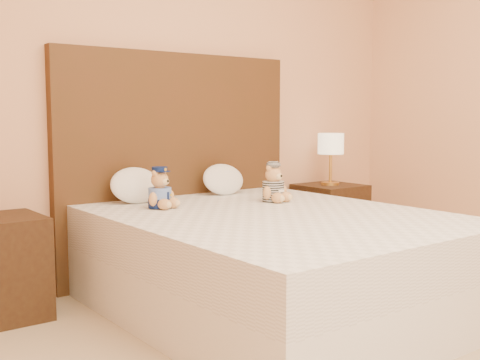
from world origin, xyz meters
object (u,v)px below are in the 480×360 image
at_px(teddy_police, 160,188).
at_px(pillow_left, 136,184).
at_px(bed, 274,263).
at_px(teddy_prisoner, 273,183).
at_px(nightstand_right, 330,220).
at_px(lamp, 331,146).
at_px(pillow_right, 223,178).

distance_m(teddy_police, pillow_left, 0.28).
xyz_separation_m(bed, pillow_left, (-0.41, 0.83, 0.39)).
xyz_separation_m(bed, teddy_prisoner, (0.29, 0.36, 0.39)).
height_order(nightstand_right, lamp, lamp).
distance_m(lamp, pillow_left, 1.67).
bearing_deg(nightstand_right, bed, -147.38).
distance_m(teddy_police, teddy_prisoner, 0.72).
bearing_deg(pillow_left, pillow_right, 0.00).
relative_size(lamp, teddy_prisoner, 1.70).
relative_size(bed, pillow_left, 5.92).
bearing_deg(lamp, teddy_police, -171.41).
bearing_deg(nightstand_right, pillow_left, 178.97).
height_order(teddy_prisoner, pillow_left, pillow_left).
relative_size(bed, nightstand_right, 3.64).
relative_size(nightstand_right, lamp, 1.38).
bearing_deg(bed, lamp, 32.62).
relative_size(lamp, pillow_left, 1.18).
height_order(bed, lamp, lamp).
distance_m(pillow_left, pillow_right, 0.66).
height_order(pillow_left, pillow_right, pillow_left).
xyz_separation_m(lamp, teddy_police, (-1.65, -0.25, -0.18)).
bearing_deg(teddy_police, pillow_left, 73.40).
relative_size(bed, teddy_prisoner, 8.48).
xyz_separation_m(teddy_police, teddy_prisoner, (0.70, -0.19, -0.00)).
bearing_deg(lamp, nightstand_right, 0.00).
bearing_deg(lamp, pillow_left, 178.97).
xyz_separation_m(bed, pillow_right, (0.25, 0.83, 0.39)).
bearing_deg(teddy_prisoner, lamp, 15.78).
distance_m(nightstand_right, teddy_prisoner, 1.12).
bearing_deg(bed, pillow_right, 73.36).
distance_m(bed, pillow_right, 0.95).
relative_size(bed, lamp, 5.00).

